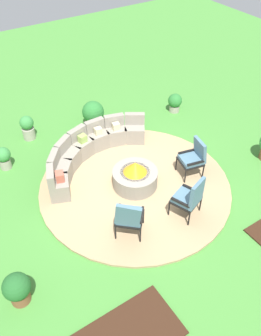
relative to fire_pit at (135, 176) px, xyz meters
name	(u,v)px	position (x,y,z in m)	size (l,w,h in m)	color
ground_plane	(135,186)	(0.00, 0.00, -0.33)	(24.00, 24.00, 0.00)	#478C38
patio_circle	(135,185)	(0.00, 0.00, -0.30)	(4.66, 4.66, 0.06)	tan
mulch_bed_left	(128,335)	(-2.10, -2.96, -0.31)	(1.78, 1.05, 0.04)	#382114
fire_pit	(135,176)	(0.00, 0.00, 0.00)	(1.09, 1.09, 0.70)	gray
curved_stone_bench	(89,150)	(-0.46, 1.45, 0.05)	(3.32, 1.70, 0.80)	gray
lounge_chair_front_left	(129,217)	(-0.94, -1.18, 0.27)	(0.77, 0.80, 1.05)	black
lounge_chair_front_right	(190,197)	(0.46, -1.44, 0.28)	(0.72, 0.71, 1.05)	black
lounge_chair_back_left	(194,157)	(1.44, -0.43, 0.26)	(0.66, 0.64, 0.99)	black
potted_plant_0	(93,113)	(0.43, 2.89, 0.08)	(0.65, 0.65, 0.78)	brown
potted_plant_2	(28,127)	(-1.44, 3.32, 0.05)	(0.39, 0.39, 0.72)	#A89E8E
potted_plant_3	(175,102)	(2.95, 2.18, 0.00)	(0.43, 0.43, 0.60)	#A89E8E
potted_plant_4	(4,157)	(-2.43, 2.41, 0.02)	(0.39, 0.39, 0.63)	#A89E8E
potted_plant_5	(17,288)	(-3.39, -1.34, 0.05)	(0.50, 0.50, 0.70)	brown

